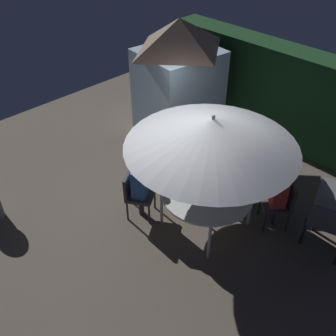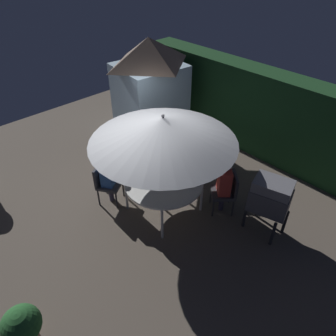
{
  "view_description": "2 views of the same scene",
  "coord_description": "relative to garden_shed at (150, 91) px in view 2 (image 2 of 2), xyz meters",
  "views": [
    {
      "loc": [
        3.45,
        -3.71,
        5.0
      ],
      "look_at": [
        -0.13,
        -0.22,
        1.12
      ],
      "focal_mm": 41.14,
      "sensor_mm": 36.0,
      "label": 1
    },
    {
      "loc": [
        4.01,
        -3.09,
        4.7
      ],
      "look_at": [
        0.29,
        0.41,
        0.84
      ],
      "focal_mm": 33.74,
      "sensor_mm": 36.0,
      "label": 2
    }
  ],
  "objects": [
    {
      "name": "hedge_backdrop",
      "position": [
        1.89,
        1.68,
        -0.34
      ],
      "size": [
        6.64,
        0.7,
        2.11
      ],
      "color": "#193D1E",
      "rests_on": "ground"
    },
    {
      "name": "garden_shed",
      "position": [
        0.0,
        0.0,
        0.0
      ],
      "size": [
        1.68,
        1.82,
        2.73
      ],
      "color": "#9EBCD1",
      "rests_on": "ground"
    },
    {
      "name": "person_in_blue",
      "position": [
        1.37,
        -2.33,
        -0.61
      ],
      "size": [
        0.39,
        0.42,
        1.26
      ],
      "color": "#3866B2",
      "rests_on": "ground"
    },
    {
      "name": "person_in_red",
      "position": [
        3.16,
        -0.82,
        -0.61
      ],
      "size": [
        0.41,
        0.41,
        1.26
      ],
      "color": "#CC3D33",
      "rests_on": "ground"
    },
    {
      "name": "patio_umbrella",
      "position": [
        2.35,
        -1.69,
        0.53
      ],
      "size": [
        2.69,
        2.69,
        2.22
      ],
      "color": "#4C4C51",
      "rests_on": "ground"
    },
    {
      "name": "chair_far_side",
      "position": [
        1.3,
        -2.38,
        -0.87
      ],
      "size": [
        0.64,
        0.64,
        0.9
      ],
      "color": "#38383D",
      "rests_on": "ground"
    },
    {
      "name": "potted_plant_by_shed",
      "position": [
        3.03,
        -4.9,
        -0.94
      ],
      "size": [
        0.53,
        0.53,
        0.76
      ],
      "color": "#936651",
      "rests_on": "ground"
    },
    {
      "name": "ground_plane",
      "position": [
        1.89,
        -1.82,
        -1.39
      ],
      "size": [
        11.0,
        11.0,
        0.0
      ],
      "primitive_type": "plane",
      "color": "brown"
    },
    {
      "name": "bbq_grill",
      "position": [
        4.08,
        -0.66,
        -0.54
      ],
      "size": [
        0.81,
        0.68,
        1.2
      ],
      "color": "#47474C",
      "rests_on": "ground"
    },
    {
      "name": "patio_table",
      "position": [
        2.35,
        -1.69,
        -0.68
      ],
      "size": [
        1.55,
        1.55,
        0.76
      ],
      "color": "white",
      "rests_on": "ground"
    },
    {
      "name": "chair_near_shed",
      "position": [
        3.22,
        -0.76,
        -0.87
      ],
      "size": [
        0.65,
        0.65,
        0.9
      ],
      "color": "#38383D",
      "rests_on": "ground"
    }
  ]
}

